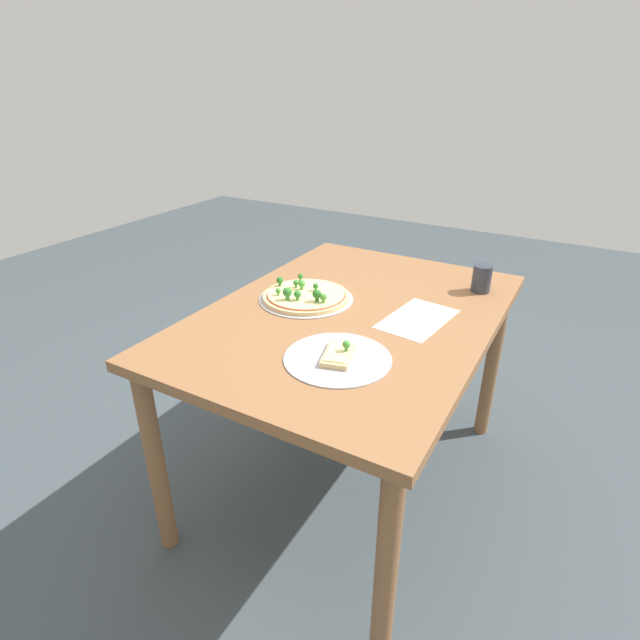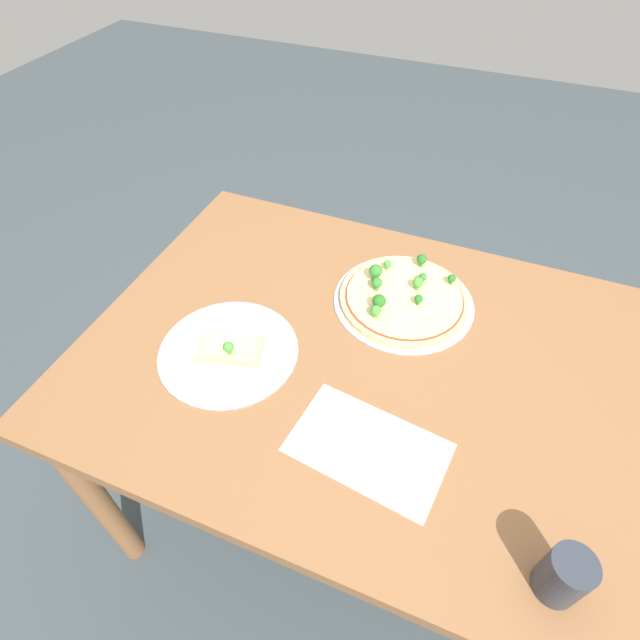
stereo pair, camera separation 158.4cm
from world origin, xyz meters
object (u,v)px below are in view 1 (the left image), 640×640
object	(u,v)px
pizza_tray_slice	(338,357)
drinking_cup	(482,279)
pizza_tray_whole	(306,296)
dining_table	(351,335)

from	to	relation	value
pizza_tray_slice	drinking_cup	xyz separation A→B (m)	(0.72, -0.23, 0.05)
pizza_tray_whole	pizza_tray_slice	xyz separation A→B (m)	(-0.32, -0.31, -0.01)
dining_table	pizza_tray_slice	xyz separation A→B (m)	(-0.31, -0.11, 0.10)
dining_table	drinking_cup	xyz separation A→B (m)	(0.41, -0.35, 0.14)
pizza_tray_whole	pizza_tray_slice	distance (m)	0.44
dining_table	pizza_tray_whole	bearing A→B (deg)	86.26
pizza_tray_whole	drinking_cup	world-z (taller)	drinking_cup
dining_table	pizza_tray_whole	size ratio (longest dim) A/B	3.77
pizza_tray_whole	drinking_cup	xyz separation A→B (m)	(0.40, -0.54, 0.04)
dining_table	pizza_tray_slice	bearing A→B (deg)	-160.26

